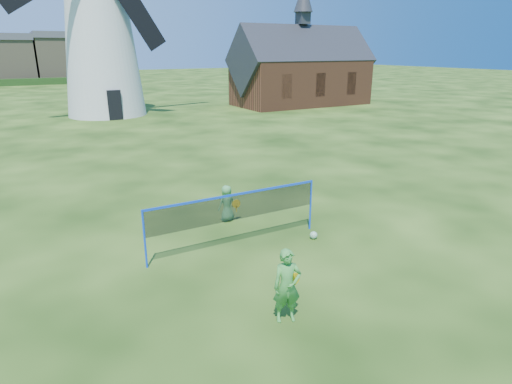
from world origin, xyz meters
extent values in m
plane|color=black|center=(0.00, 0.00, 0.00)|extent=(220.00, 220.00, 0.00)
cube|color=black|center=(1.55, 25.05, 1.13)|extent=(1.03, 0.12, 2.26)
cube|color=black|center=(1.55, 25.68, 5.14)|extent=(0.72, 0.12, 0.92)
cube|color=black|center=(1.55, 26.17, 8.42)|extent=(0.62, 0.12, 0.82)
cube|color=black|center=(3.62, 25.67, 8.49)|extent=(4.95, 0.10, 6.90)
cube|color=brown|center=(19.61, 26.23, 2.10)|extent=(12.62, 6.31, 4.21)
cube|color=#2D3035|center=(19.61, 26.23, 4.21)|extent=(13.25, 6.42, 6.42)
cube|color=#2D3035|center=(19.61, 26.23, 7.94)|extent=(1.05, 1.05, 1.05)
cube|color=black|center=(15.93, 23.13, 2.10)|extent=(1.05, 0.11, 2.10)
cube|color=black|center=(19.61, 23.13, 2.10)|extent=(1.05, 0.11, 2.10)
cube|color=black|center=(23.29, 23.13, 2.10)|extent=(1.05, 0.11, 2.10)
cylinder|color=blue|center=(-2.91, 0.53, 0.78)|extent=(0.05, 0.05, 1.55)
cylinder|color=blue|center=(2.09, 0.53, 0.78)|extent=(0.05, 0.05, 1.55)
cube|color=black|center=(-0.41, 0.53, 1.15)|extent=(5.00, 0.01, 0.70)
cube|color=blue|center=(-0.41, 0.53, 1.52)|extent=(5.00, 0.02, 0.06)
imported|color=green|center=(-1.06, -3.00, 0.77)|extent=(0.65, 0.53, 1.55)
cylinder|color=gold|center=(-0.78, -2.82, 0.75)|extent=(0.28, 0.02, 0.28)
cube|color=gold|center=(-0.78, -2.82, 0.58)|extent=(0.03, 0.02, 0.20)
imported|color=#4C9E51|center=(0.19, 2.37, 0.58)|extent=(0.62, 0.45, 1.16)
cylinder|color=gold|center=(0.41, 2.15, 0.60)|extent=(0.28, 0.02, 0.28)
cube|color=gold|center=(0.41, 2.15, 0.43)|extent=(0.03, 0.02, 0.20)
sphere|color=green|center=(1.76, -0.11, 0.11)|extent=(0.22, 0.22, 0.22)
cube|color=#8A7B5C|center=(-4.72, 72.00, 3.26)|extent=(7.07, 8.00, 6.52)
cube|color=#4C4C54|center=(-4.72, 72.00, 7.02)|extent=(7.37, 8.40, 1.00)
cube|color=#8A7B5C|center=(2.55, 72.00, 3.45)|extent=(6.87, 8.00, 6.89)
cube|color=#4C4C54|center=(2.55, 72.00, 7.39)|extent=(7.17, 8.40, 1.00)
camera|label=1|loc=(-5.20, -9.17, 5.20)|focal=30.06mm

